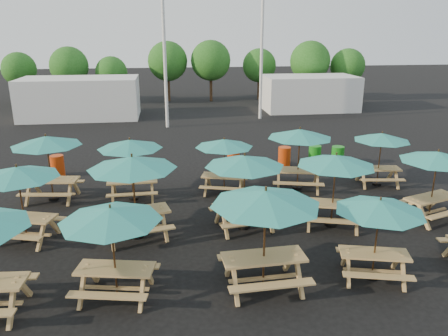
{
  "coord_description": "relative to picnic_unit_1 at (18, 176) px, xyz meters",
  "views": [
    {
      "loc": [
        -2.04,
        -13.8,
        6.03
      ],
      "look_at": [
        0.0,
        1.5,
        1.1
      ],
      "focal_mm": 35.0,
      "sensor_mm": 36.0,
      "label": 1
    }
  ],
  "objects": [
    {
      "name": "tree_0",
      "position": [
        -7.75,
        26.59,
        0.79
      ],
      "size": [
        2.8,
        2.8,
        4.24
      ],
      "color": "#382314",
      "rests_on": "ground"
    },
    {
      "name": "waste_bin_1",
      "position": [
        7.2,
        6.2,
        -1.58
      ],
      "size": [
        0.57,
        0.57,
        0.91
      ],
      "primitive_type": "cylinder",
      "color": "#C3380B",
      "rests_on": "ground"
    },
    {
      "name": "picnic_unit_10",
      "position": [
        9.38,
        -0.24,
        0.05
      ],
      "size": [
        3.01,
        3.01,
        2.38
      ],
      "rotation": [
        0.0,
        0.0,
        -0.29
      ],
      "color": "tan",
      "rests_on": "ground"
    },
    {
      "name": "picnic_unit_2",
      "position": [
        0.02,
        3.25,
        0.1
      ],
      "size": [
        2.77,
        2.77,
        2.44
      ],
      "rotation": [
        0.0,
        0.0,
        -0.13
      ],
      "color": "tan",
      "rests_on": "ground"
    },
    {
      "name": "ground",
      "position": [
        6.32,
        1.34,
        -2.04
      ],
      "size": [
        120.0,
        120.0,
        0.0
      ],
      "primitive_type": "plane",
      "color": "black",
      "rests_on": "ground"
    },
    {
      "name": "picnic_unit_1",
      "position": [
        0.0,
        0.0,
        0.0
      ],
      "size": [
        2.93,
        2.93,
        2.32
      ],
      "rotation": [
        0.0,
        0.0,
        -0.29
      ],
      "color": "tan",
      "rests_on": "ground"
    },
    {
      "name": "picnic_unit_4",
      "position": [
        3.25,
        -0.22,
        0.21
      ],
      "size": [
        3.12,
        3.12,
        2.56
      ],
      "rotation": [
        0.0,
        0.0,
        0.23
      ],
      "color": "tan",
      "rests_on": "ground"
    },
    {
      "name": "event_tent_0",
      "position": [
        -1.68,
        19.34,
        -0.64
      ],
      "size": [
        8.0,
        4.0,
        2.8
      ],
      "primitive_type": "cube",
      "color": "silver",
      "rests_on": "ground"
    },
    {
      "name": "tree_5",
      "position": [
        12.55,
        26.02,
        0.94
      ],
      "size": [
        2.94,
        2.94,
        4.45
      ],
      "color": "#382314",
      "rests_on": "ground"
    },
    {
      "name": "tree_2",
      "position": [
        -0.06,
        25.0,
        0.59
      ],
      "size": [
        2.59,
        2.59,
        3.93
      ],
      "color": "#382314",
      "rests_on": "ground"
    },
    {
      "name": "tree_7",
      "position": [
        19.95,
        24.27,
        0.96
      ],
      "size": [
        2.95,
        2.95,
        4.48
      ],
      "color": "#382314",
      "rests_on": "ground"
    },
    {
      "name": "mast_1",
      "position": [
        10.82,
        17.34,
        3.96
      ],
      "size": [
        0.2,
        0.2,
        12.0
      ],
      "primitive_type": "cylinder",
      "color": "silver",
      "rests_on": "ground"
    },
    {
      "name": "picnic_unit_14",
      "position": [
        12.63,
        3.23,
        -0.14
      ],
      "size": [
        2.44,
        2.44,
        2.16
      ],
      "rotation": [
        0.0,
        0.0,
        -0.12
      ],
      "color": "tan",
      "rests_on": "ground"
    },
    {
      "name": "tree_4",
      "position": [
        8.22,
        25.6,
        1.42
      ],
      "size": [
        3.41,
        3.41,
        5.17
      ],
      "color": "#382314",
      "rests_on": "ground"
    },
    {
      "name": "tree_3",
      "position": [
        4.57,
        26.06,
        1.37
      ],
      "size": [
        3.36,
        3.36,
        5.09
      ],
      "color": "#382314",
      "rests_on": "ground"
    },
    {
      "name": "waste_bin_2",
      "position": [
        9.55,
        6.16,
        -1.58
      ],
      "size": [
        0.57,
        0.57,
        0.91
      ],
      "primitive_type": "cylinder",
      "color": "#C3380B",
      "rests_on": "ground"
    },
    {
      "name": "picnic_unit_8",
      "position": [
        6.37,
        3.13,
        -0.15
      ],
      "size": [
        2.7,
        2.7,
        2.15
      ],
      "rotation": [
        0.0,
        0.0,
        -0.29
      ],
      "color": "tan",
      "rests_on": "ground"
    },
    {
      "name": "waste_bin_0",
      "position": [
        -0.42,
        6.1,
        -1.58
      ],
      "size": [
        0.57,
        0.57,
        0.91
      ],
      "primitive_type": "cylinder",
      "color": "#C3380B",
      "rests_on": "ground"
    },
    {
      "name": "tree_1",
      "position": [
        -3.42,
        25.24,
        1.12
      ],
      "size": [
        3.11,
        3.11,
        4.72
      ],
      "color": "#382314",
      "rests_on": "ground"
    },
    {
      "name": "waste_bin_3",
      "position": [
        11.01,
        6.21,
        -1.58
      ],
      "size": [
        0.57,
        0.57,
        0.91
      ],
      "primitive_type": "cylinder",
      "color": "#178218",
      "rests_on": "ground"
    },
    {
      "name": "picnic_unit_3",
      "position": [
        2.96,
        -3.29,
        -0.04
      ],
      "size": [
        2.73,
        2.73,
        2.28
      ],
      "rotation": [
        0.0,
        0.0,
        -0.2
      ],
      "color": "tan",
      "rests_on": "ground"
    },
    {
      "name": "picnic_unit_6",
      "position": [
        6.46,
        -3.37,
        0.2
      ],
      "size": [
        2.71,
        2.71,
        2.55
      ],
      "rotation": [
        0.0,
        0.0,
        0.05
      ],
      "color": "tan",
      "rests_on": "ground"
    },
    {
      "name": "picnic_unit_9",
      "position": [
        9.29,
        -3.33,
        -0.16
      ],
      "size": [
        2.64,
        2.64,
        2.14
      ],
      "rotation": [
        0.0,
        0.0,
        -0.25
      ],
      "color": "tan",
      "rests_on": "ground"
    },
    {
      "name": "event_tent_1",
      "position": [
        15.32,
        20.34,
        -0.74
      ],
      "size": [
        7.0,
        4.0,
        2.6
      ],
      "primitive_type": "cube",
      "color": "silver",
      "rests_on": "ground"
    },
    {
      "name": "tree_6",
      "position": [
        16.56,
        24.24,
        1.39
      ],
      "size": [
        3.38,
        3.38,
        5.13
      ],
      "color": "#382314",
      "rests_on": "ground"
    },
    {
      "name": "picnic_unit_11",
      "position": [
        9.27,
        3.17,
        0.1
      ],
      "size": [
        3.0,
        3.0,
        2.44
      ],
      "rotation": [
        0.0,
        0.0,
        -0.24
      ],
      "color": "tan",
      "rests_on": "ground"
    },
    {
      "name": "mast_0",
      "position": [
        4.32,
        15.34,
        3.96
      ],
      "size": [
        0.2,
        0.2,
        12.0
      ],
      "primitive_type": "cylinder",
      "color": "silver",
      "rests_on": "ground"
    },
    {
      "name": "picnic_unit_7",
      "position": [
        6.57,
        -0.02,
        0.08
      ],
      "size": [
        2.81,
        2.81,
        2.41
      ],
      "rotation": [
        0.0,
        0.0,
        0.17
      ],
      "color": "tan",
      "rests_on": "ground"
    },
    {
      "name": "picnic_unit_13",
      "position": [
        12.8,
        -0.15,
        0.01
      ],
      "size": [
        3.02,
        3.02,
        2.34
      ],
      "rotation": [
        0.0,
        0.0,
        0.33
      ],
      "color": "tan",
      "rests_on": "ground"
    },
    {
      "name": "picnic_unit_5",
      "position": [
        2.95,
        2.92,
        -0.02
      ],
      "size": [
        2.39,
        2.39,
        2.3
      ],
      "rotation": [
        0.0,
        0.0,
        0.03
      ],
      "color": "tan",
      "rests_on": "ground"
    },
    {
      "name": "waste_bin_4",
      "position": [
        12.01,
        5.93,
        -1.58
      ],
      "size": [
        0.57,
        0.57,
        0.91
      ],
      "primitive_type": "cylinder",
      "color": "#178218",
      "rests_on": "ground"
    }
  ]
}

